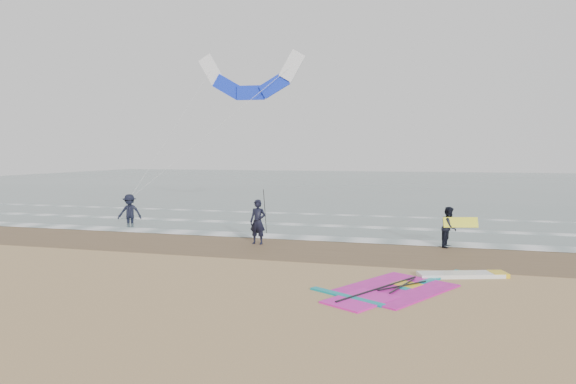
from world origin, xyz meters
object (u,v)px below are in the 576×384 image
(surf_kite, at_px, (250,80))
(windsurf_rig, at_px, (415,285))
(person_walking, at_px, (449,227))
(person_wading, at_px, (129,206))
(person_standing, at_px, (258,222))

(surf_kite, bearing_deg, windsurf_rig, -54.47)
(person_walking, xyz_separation_m, surf_kite, (-10.44, 6.86, 6.82))
(windsurf_rig, bearing_deg, person_wading, 148.64)
(windsurf_rig, distance_m, person_standing, 7.96)
(windsurf_rig, height_order, surf_kite, surf_kite)
(person_walking, xyz_separation_m, person_wading, (-15.41, 2.49, 0.15))
(person_standing, distance_m, person_wading, 8.99)
(windsurf_rig, bearing_deg, surf_kite, 125.53)
(person_standing, xyz_separation_m, person_walking, (7.25, 1.29, -0.11))
(person_walking, bearing_deg, surf_kite, 74.07)
(windsurf_rig, xyz_separation_m, surf_kite, (-9.36, 13.10, 7.57))
(person_walking, distance_m, surf_kite, 14.23)
(person_standing, bearing_deg, windsurf_rig, -33.50)
(person_wading, bearing_deg, surf_kite, 24.98)
(windsurf_rig, xyz_separation_m, person_wading, (-14.33, 8.73, 0.90))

